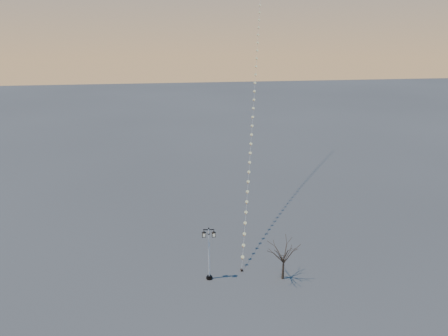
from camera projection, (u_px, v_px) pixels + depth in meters
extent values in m
plane|color=#4C4C4C|center=(220.00, 287.00, 33.46)|extent=(300.00, 300.00, 0.00)
cylinder|color=black|center=(209.00, 278.00, 34.58)|extent=(0.54, 0.54, 0.15)
cylinder|color=black|center=(209.00, 276.00, 34.54)|extent=(0.39, 0.39, 0.14)
cylinder|color=white|center=(209.00, 252.00, 33.80)|extent=(0.13, 0.13, 4.53)
cylinder|color=black|center=(209.00, 234.00, 33.25)|extent=(0.19, 0.19, 0.06)
cube|color=black|center=(209.00, 230.00, 33.13)|extent=(0.92, 0.18, 0.06)
sphere|color=black|center=(209.00, 228.00, 33.09)|extent=(0.14, 0.14, 0.14)
pyramid|color=black|center=(204.00, 231.00, 33.17)|extent=(0.42, 0.42, 0.14)
cube|color=beige|center=(204.00, 235.00, 33.26)|extent=(0.25, 0.25, 0.33)
cube|color=black|center=(204.00, 236.00, 33.32)|extent=(0.29, 0.29, 0.04)
pyramid|color=black|center=(214.00, 231.00, 33.18)|extent=(0.42, 0.42, 0.14)
cube|color=beige|center=(214.00, 234.00, 33.28)|extent=(0.25, 0.25, 0.33)
cube|color=black|center=(214.00, 236.00, 33.34)|extent=(0.29, 0.29, 0.04)
cone|color=#34271C|center=(283.00, 269.00, 34.33)|extent=(0.23, 0.23, 1.93)
cylinder|color=black|center=(242.00, 270.00, 35.67)|extent=(0.21, 0.21, 0.21)
cylinder|color=black|center=(242.00, 270.00, 35.66)|extent=(0.03, 0.03, 0.26)
cone|color=orange|center=(255.00, 68.00, 47.54)|extent=(0.08, 0.08, 0.29)
cylinder|color=white|center=(242.00, 265.00, 35.51)|extent=(0.02, 0.02, 0.82)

